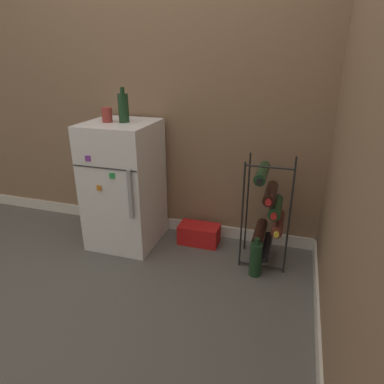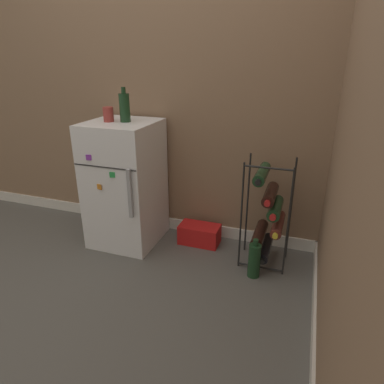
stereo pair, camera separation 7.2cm
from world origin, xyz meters
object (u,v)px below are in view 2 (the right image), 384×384
Objects in this scene: wine_rack at (268,214)px; soda_box at (199,234)px; fridge_top_cup at (108,114)px; fridge_top_bottle at (125,107)px; mini_fridge at (125,184)px; loose_bottle_floor at (254,260)px.

soda_box is (-0.50, 0.10, -0.29)m from wine_rack.
fridge_top_bottle reaches higher than fridge_top_cup.
mini_fridge is 3.39× the size of loose_bottle_floor.
fridge_top_bottle is at bearing 15.04° from fridge_top_cup.
mini_fridge is at bearing -171.89° from fridge_top_bottle.
soda_box is 1.07m from fridge_top_cup.
loose_bottle_floor is at bearing -7.67° from fridge_top_cup.
loose_bottle_floor is (0.98, -0.17, -0.33)m from mini_fridge.
wine_rack is 1.25m from fridge_top_cup.
soda_box is 0.54m from loose_bottle_floor.
fridge_top_cup is 0.43× the size of fridge_top_bottle.
soda_box is (0.53, 0.11, -0.38)m from mini_fridge.
mini_fridge is at bearing 170.37° from loose_bottle_floor.
wine_rack is at bearing 0.81° from mini_fridge.
fridge_top_bottle is (0.04, 0.01, 0.54)m from mini_fridge.
wine_rack is 0.31m from loose_bottle_floor.
fridge_top_bottle is 1.30m from loose_bottle_floor.
soda_box is at bearing 12.05° from mini_fridge.
mini_fridge is 1.24× the size of wine_rack.
mini_fridge reaches higher than soda_box.
wine_rack is 2.44× the size of soda_box.
soda_box is 3.06× the size of fridge_top_cup.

